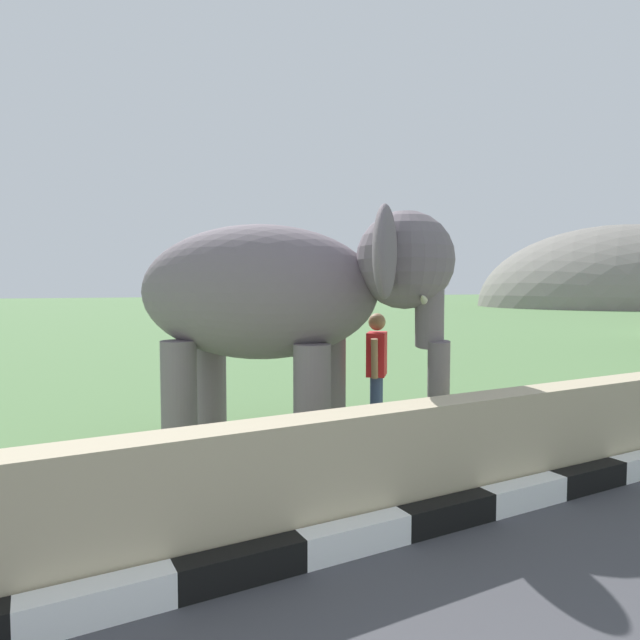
# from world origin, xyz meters

# --- Properties ---
(striped_curb) EXTENTS (16.20, 0.20, 0.24)m
(striped_curb) POSITION_xyz_m (-0.35, 3.82, 0.12)
(striped_curb) COLOR white
(striped_curb) RESTS_ON ground_plane
(barrier_parapet) EXTENTS (28.00, 0.36, 1.00)m
(barrier_parapet) POSITION_xyz_m (2.00, 4.12, 0.50)
(barrier_parapet) COLOR tan
(barrier_parapet) RESTS_ON ground_plane
(elephant) EXTENTS (3.89, 3.77, 2.90)m
(elephant) POSITION_xyz_m (1.69, 6.65, 1.89)
(elephant) COLOR slate
(elephant) RESTS_ON ground_plane
(person_handler) EXTENTS (0.51, 0.58, 1.66)m
(person_handler) POSITION_xyz_m (2.97, 6.46, 0.93)
(person_handler) COLOR navy
(person_handler) RESTS_ON ground_plane
(hill_east) EXTENTS (32.97, 26.37, 17.08)m
(hill_east) POSITION_xyz_m (55.00, 36.68, 0.00)
(hill_east) COLOR slate
(hill_east) RESTS_ON ground_plane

